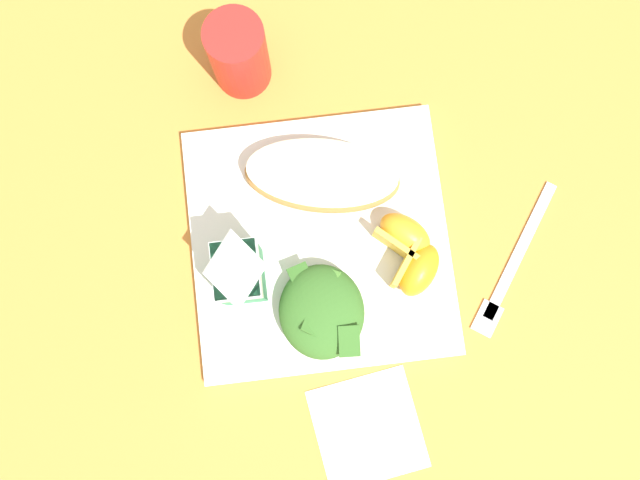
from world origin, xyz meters
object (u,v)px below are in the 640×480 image
object	(u,v)px
metal_fork	(511,270)
drinking_red_cup	(239,55)
paper_napkin	(368,429)
milk_carton	(239,272)
white_plate	(320,242)
green_salad_pile	(322,312)
cheesy_pizza_bread	(322,176)
orange_wedge_front	(417,269)
orange_wedge_middle	(404,235)

from	to	relation	value
metal_fork	drinking_red_cup	xyz separation A→B (m)	(0.26, 0.27, 0.05)
paper_napkin	milk_carton	bearing A→B (deg)	32.51
white_plate	paper_napkin	size ratio (longest dim) A/B	2.55
green_salad_pile	paper_napkin	bearing A→B (deg)	-165.21
green_salad_pile	metal_fork	size ratio (longest dim) A/B	0.63
cheesy_pizza_bread	metal_fork	distance (m)	0.23
white_plate	orange_wedge_front	size ratio (longest dim) A/B	4.01
milk_carton	orange_wedge_middle	distance (m)	0.18
orange_wedge_front	metal_fork	world-z (taller)	orange_wedge_front
paper_napkin	metal_fork	size ratio (longest dim) A/B	0.67
paper_napkin	orange_wedge_middle	bearing A→B (deg)	-17.52
orange_wedge_front	paper_napkin	bearing A→B (deg)	155.98
orange_wedge_middle	paper_napkin	bearing A→B (deg)	162.48
green_salad_pile	orange_wedge_front	distance (m)	0.11
green_salad_pile	orange_wedge_front	size ratio (longest dim) A/B	1.50
cheesy_pizza_bread	drinking_red_cup	size ratio (longest dim) A/B	1.80
milk_carton	paper_napkin	bearing A→B (deg)	-147.49
white_plate	green_salad_pile	distance (m)	0.08
green_salad_pile	milk_carton	world-z (taller)	milk_carton
cheesy_pizza_bread	orange_wedge_middle	xyz separation A→B (m)	(-0.08, -0.08, 0.00)
drinking_red_cup	green_salad_pile	bearing A→B (deg)	-168.83
milk_carton	orange_wedge_middle	bearing A→B (deg)	-82.64
white_plate	milk_carton	world-z (taller)	milk_carton
cheesy_pizza_bread	paper_napkin	bearing A→B (deg)	-176.64
orange_wedge_front	drinking_red_cup	size ratio (longest dim) A/B	0.69
metal_fork	drinking_red_cup	distance (m)	0.38
metal_fork	milk_carton	bearing A→B (deg)	84.97
white_plate	milk_carton	xyz separation A→B (m)	(-0.03, 0.09, 0.07)
cheesy_pizza_bread	milk_carton	bearing A→B (deg)	135.62
cheesy_pizza_bread	orange_wedge_middle	bearing A→B (deg)	-133.81
metal_fork	drinking_red_cup	size ratio (longest dim) A/B	1.63
metal_fork	orange_wedge_middle	bearing A→B (deg)	67.53
green_salad_pile	paper_napkin	size ratio (longest dim) A/B	0.95
white_plate	cheesy_pizza_bread	xyz separation A→B (m)	(0.07, -0.01, 0.03)
orange_wedge_middle	metal_fork	distance (m)	0.13
green_salad_pile	orange_wedge_middle	world-z (taller)	green_salad_pile
white_plate	drinking_red_cup	bearing A→B (deg)	16.97
milk_carton	drinking_red_cup	world-z (taller)	milk_carton
green_salad_pile	white_plate	bearing A→B (deg)	-5.44
orange_wedge_middle	paper_napkin	world-z (taller)	orange_wedge_middle
paper_napkin	drinking_red_cup	world-z (taller)	drinking_red_cup
milk_carton	paper_napkin	size ratio (longest dim) A/B	1.00
orange_wedge_middle	paper_napkin	distance (m)	0.21
white_plate	metal_fork	world-z (taller)	white_plate
green_salad_pile	milk_carton	bearing A→B (deg)	58.88
orange_wedge_front	green_salad_pile	bearing A→B (deg)	106.95
cheesy_pizza_bread	green_salad_pile	size ratio (longest dim) A/B	1.75
cheesy_pizza_bread	green_salad_pile	world-z (taller)	green_salad_pile
metal_fork	drinking_red_cup	bearing A→B (deg)	45.54
orange_wedge_front	orange_wedge_middle	xyz separation A→B (m)	(0.04, 0.01, 0.00)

